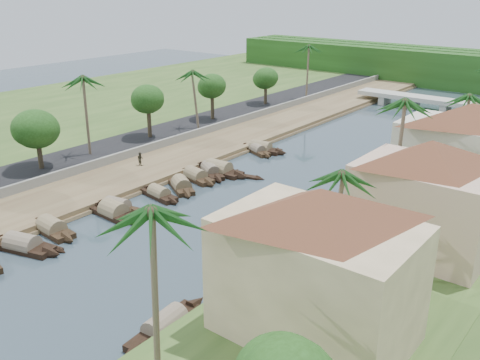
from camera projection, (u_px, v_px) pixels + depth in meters
The scene contains 39 objects.
ground at pixel (141, 252), 48.05m from camera, with size 220.00×220.00×0.00m, color #33424C.
left_bank at pixel (173, 159), 71.91m from camera, with size 10.00×180.00×0.80m, color brown.
right_bank at pixel (431, 228), 51.50m from camera, with size 16.00×180.00×1.20m, color #2F4C1E.
road at pixel (131, 146), 76.75m from camera, with size 8.00×180.00×1.40m, color black.
retaining_wall at pixel (151, 147), 74.02m from camera, with size 0.40×180.00×1.10m, color gray.
far_left_fill at pixel (29, 118), 92.16m from camera, with size 45.00×220.00×1.35m, color #2F4C1E.
treeline at pixel (476, 71), 120.15m from camera, with size 120.00×14.00×8.00m.
bridge at pixel (430, 101), 100.37m from camera, with size 28.00×4.00×2.40m.
building_near at pixel (316, 263), 33.31m from camera, with size 14.85×14.85×10.20m.
building_mid at pixel (425, 195), 44.58m from camera, with size 14.11×14.11×9.70m.
building_far at pixel (465, 151), 55.36m from camera, with size 15.59×15.59×10.20m.
sampan_3 at pixel (23, 246), 48.38m from camera, with size 8.83×4.10×2.32m.
sampan_4 at pixel (52, 229), 51.71m from camera, with size 8.07×2.31×2.26m.
sampan_5 at pixel (114, 212), 55.34m from camera, with size 7.91×2.41×2.47m.
sampan_6 at pixel (117, 208), 56.43m from camera, with size 7.55×2.92×2.21m.
sampan_7 at pixel (159, 194), 60.09m from camera, with size 7.30×2.48×1.95m.
sampan_8 at pixel (181, 186), 62.46m from camera, with size 7.10×5.22×2.24m.
sampan_9 at pixel (210, 171), 67.37m from camera, with size 8.05×5.53×2.12m.
sampan_10 at pixel (196, 176), 65.53m from camera, with size 8.07×3.30×2.18m.
sampan_11 at pixel (219, 170), 67.67m from camera, with size 9.22×2.65×2.57m.
sampan_12 at pixel (257, 150), 75.81m from camera, with size 7.38×4.09×1.83m.
sampan_13 at pixel (261, 149), 76.34m from camera, with size 8.52×3.11×2.28m.
sampan_14 at pixel (165, 326), 37.06m from camera, with size 2.50×9.17×2.19m.
sampan_15 at pixel (292, 237), 49.97m from camera, with size 2.60×8.50×2.24m.
sampan_16 at pixel (361, 195), 59.84m from camera, with size 2.93×7.56×1.87m.
canoe_1 at pixel (49, 247), 48.80m from camera, with size 4.38×1.33×0.70m.
canoe_2 at pixel (242, 176), 66.59m from camera, with size 6.08×2.35×0.88m.
palm_0 at pixel (148, 215), 26.31m from camera, with size 3.20×3.20×12.74m.
palm_1 at pixel (335, 174), 39.44m from camera, with size 3.20×3.20×10.04m.
palm_2 at pixel (404, 104), 49.78m from camera, with size 3.20×3.20×12.80m.
palm_3 at pixel (468, 97), 62.44m from camera, with size 3.20×3.20×10.71m.
palm_5 at pixel (83, 79), 67.34m from camera, with size 3.20×3.20×11.69m.
palm_6 at pixel (196, 73), 80.48m from camera, with size 3.20×3.20×10.17m.
palm_8 at pixel (308, 47), 100.98m from camera, with size 3.20×3.20×11.59m.
tree_2 at pixel (36, 130), 63.80m from camera, with size 5.48×5.48×7.16m.
tree_3 at pixel (148, 100), 76.72m from camera, with size 4.71×4.71×7.53m.
tree_4 at pixel (212, 87), 87.07m from camera, with size 4.51×4.51×7.29m.
tree_5 at pixel (266, 79), 98.35m from camera, with size 4.43×4.43×6.53m.
person_far at pixel (140, 159), 68.08m from camera, with size 0.83×0.65×1.71m, color #2F2E21.
Camera 1 is at (33.48, -28.02, 22.90)m, focal length 40.00 mm.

